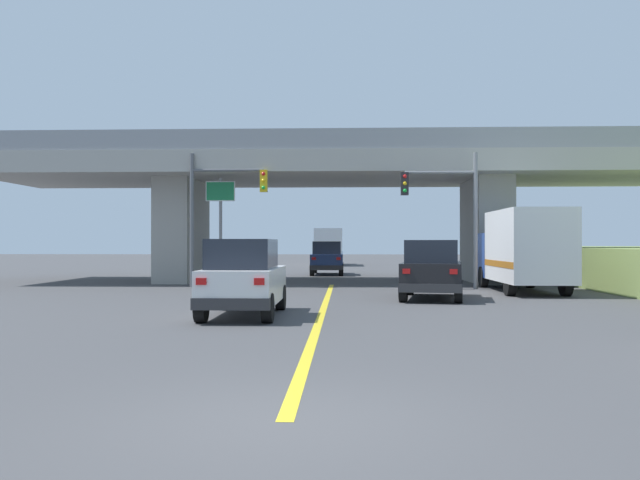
{
  "coord_description": "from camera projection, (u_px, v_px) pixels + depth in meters",
  "views": [
    {
      "loc": [
        0.66,
        -7.02,
        1.92
      ],
      "look_at": [
        -0.25,
        16.06,
        2.03
      ],
      "focal_mm": 36.96,
      "sensor_mm": 36.0,
      "label": 1
    }
  ],
  "objects": [
    {
      "name": "ground",
      "position": [
        333.0,
        282.0,
        32.84
      ],
      "size": [
        160.0,
        160.0,
        0.0
      ],
      "primitive_type": "plane",
      "color": "#424244"
    },
    {
      "name": "overpass_bridge",
      "position": [
        333.0,
        184.0,
        32.86
      ],
      "size": [
        33.75,
        8.44,
        6.95
      ],
      "color": "#A8A59E",
      "rests_on": "ground"
    },
    {
      "name": "lane_divider_stripe",
      "position": [
        323.0,
        311.0,
        18.64
      ],
      "size": [
        0.2,
        23.24,
        0.01
      ],
      "primitive_type": "cube",
      "color": "yellow",
      "rests_on": "ground"
    },
    {
      "name": "suv_lead",
      "position": [
        244.0,
        278.0,
        17.24
      ],
      "size": [
        1.86,
        4.29,
        2.02
      ],
      "color": "silver",
      "rests_on": "ground"
    },
    {
      "name": "suv_crossing",
      "position": [
        432.0,
        269.0,
        22.58
      ],
      "size": [
        2.64,
        4.54,
        2.02
      ],
      "rotation": [
        0.0,
        0.0,
        -0.17
      ],
      "color": "black",
      "rests_on": "ground"
    },
    {
      "name": "box_truck",
      "position": [
        523.0,
        250.0,
        25.73
      ],
      "size": [
        2.33,
        6.81,
        3.18
      ],
      "color": "navy",
      "rests_on": "ground"
    },
    {
      "name": "sedan_oncoming",
      "position": [
        327.0,
        258.0,
        40.08
      ],
      "size": [
        1.95,
        4.76,
        2.02
      ],
      "color": "navy",
      "rests_on": "ground"
    },
    {
      "name": "traffic_signal_nearside",
      "position": [
        450.0,
        204.0,
        27.56
      ],
      "size": [
        3.21,
        0.36,
        5.71
      ],
      "color": "slate",
      "rests_on": "ground"
    },
    {
      "name": "traffic_signal_farside",
      "position": [
        217.0,
        202.0,
        28.71
      ],
      "size": [
        3.41,
        0.36,
        5.84
      ],
      "color": "#56595E",
      "rests_on": "ground"
    },
    {
      "name": "highway_sign",
      "position": [
        220.0,
        208.0,
        29.88
      ],
      "size": [
        1.34,
        0.17,
        4.89
      ],
      "color": "slate",
      "rests_on": "ground"
    },
    {
      "name": "semi_truck_distant",
      "position": [
        329.0,
        246.0,
        57.29
      ],
      "size": [
        2.33,
        7.55,
        3.15
      ],
      "color": "silver",
      "rests_on": "ground"
    }
  ]
}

